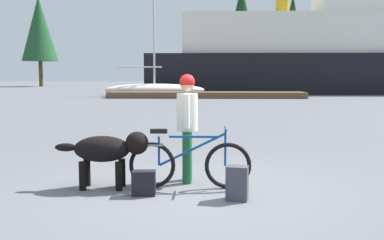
% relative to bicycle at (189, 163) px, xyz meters
% --- Properties ---
extents(ground_plane, '(160.00, 160.00, 0.00)m').
position_rel_bicycle_xyz_m(ground_plane, '(-0.02, -0.12, -0.37)').
color(ground_plane, slate).
extents(bicycle, '(1.77, 0.44, 0.89)m').
position_rel_bicycle_xyz_m(bicycle, '(0.00, 0.00, 0.00)').
color(bicycle, black).
rests_on(bicycle, ground_plane).
extents(person_cyclist, '(0.32, 0.53, 1.65)m').
position_rel_bicycle_xyz_m(person_cyclist, '(-0.04, 0.39, 0.61)').
color(person_cyclist, '#19592D').
rests_on(person_cyclist, ground_plane).
extents(dog, '(1.36, 0.44, 0.83)m').
position_rel_bicycle_xyz_m(dog, '(-1.17, -0.03, 0.19)').
color(dog, black).
rests_on(dog, ground_plane).
extents(backpack, '(0.32, 0.25, 0.46)m').
position_rel_bicycle_xyz_m(backpack, '(0.66, -0.57, -0.14)').
color(backpack, '#3F3F4C').
rests_on(backpack, ground_plane).
extents(handbag_pannier, '(0.33, 0.20, 0.34)m').
position_rel_bicycle_xyz_m(handbag_pannier, '(-0.60, -0.39, -0.20)').
color(handbag_pannier, black).
rests_on(handbag_pannier, ground_plane).
extents(dock_pier, '(13.17, 2.18, 0.40)m').
position_rel_bicycle_xyz_m(dock_pier, '(0.19, 23.40, -0.17)').
color(dock_pier, brown).
rests_on(dock_pier, ground_plane).
extents(ferry_boat, '(29.12, 7.37, 8.78)m').
position_rel_bicycle_xyz_m(ferry_boat, '(10.07, 31.18, 2.72)').
color(ferry_boat, black).
rests_on(ferry_boat, ground_plane).
extents(sailboat_moored, '(7.31, 2.05, 7.05)m').
position_rel_bicycle_xyz_m(sailboat_moored, '(-3.58, 25.59, 0.11)').
color(sailboat_moored, silver).
rests_on(sailboat_moored, ground_plane).
extents(pine_tree_far_left, '(4.37, 4.37, 11.05)m').
position_rel_bicycle_xyz_m(pine_tree_far_left, '(-20.47, 47.99, 6.71)').
color(pine_tree_far_left, '#4C331E').
rests_on(pine_tree_far_left, ground_plane).
extents(pine_tree_center, '(4.21, 4.21, 12.42)m').
position_rel_bicycle_xyz_m(pine_tree_center, '(4.41, 48.75, 7.54)').
color(pine_tree_center, '#4C331E').
rests_on(pine_tree_center, ground_plane).
extents(pine_tree_far_right, '(4.30, 4.30, 9.23)m').
position_rel_bicycle_xyz_m(pine_tree_far_right, '(10.00, 45.73, 5.36)').
color(pine_tree_far_right, '#4C331E').
rests_on(pine_tree_far_right, ground_plane).
extents(pine_tree_mid_back, '(3.33, 3.33, 11.75)m').
position_rel_bicycle_xyz_m(pine_tree_mid_back, '(11.22, 51.83, 7.20)').
color(pine_tree_mid_back, '#4C331E').
rests_on(pine_tree_mid_back, ground_plane).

